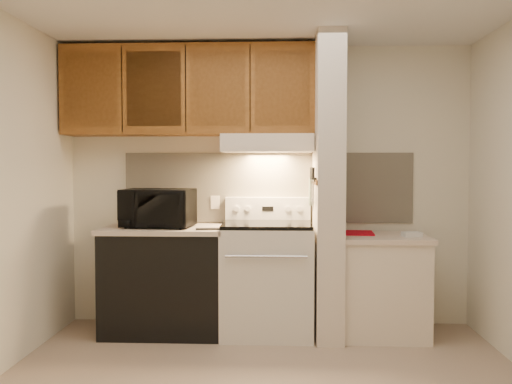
{
  "coord_description": "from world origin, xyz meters",
  "views": [
    {
      "loc": [
        0.1,
        -3.41,
        1.43
      ],
      "look_at": [
        -0.08,
        0.75,
        1.23
      ],
      "focal_mm": 38.0,
      "sensor_mm": 36.0,
      "label": 1
    }
  ],
  "objects": [
    {
      "name": "range_backguard",
      "position": [
        0.0,
        1.44,
        1.05
      ],
      "size": [
        0.76,
        0.08,
        0.2
      ],
      "primitive_type": "cube",
      "color": "silver",
      "rests_on": "range_body"
    },
    {
      "name": "knife_blade_d",
      "position": [
        0.38,
        1.17,
        1.22
      ],
      "size": [
        0.01,
        0.04,
        0.16
      ],
      "primitive_type": "cube",
      "color": "silver",
      "rests_on": "knife_strip"
    },
    {
      "name": "partition_pillar",
      "position": [
        0.51,
        1.15,
        1.25
      ],
      "size": [
        0.22,
        0.7,
        2.5
      ],
      "primitive_type": "cube",
      "color": "beige",
      "rests_on": "floor"
    },
    {
      "name": "dishwasher_front",
      "position": [
        -0.88,
        1.17,
        0.43
      ],
      "size": [
        1.0,
        0.63,
        0.87
      ],
      "primitive_type": "cube",
      "color": "black",
      "rests_on": "floor"
    },
    {
      "name": "cab_gap_c",
      "position": [
        -0.14,
        1.16,
        2.08
      ],
      "size": [
        0.01,
        0.01,
        0.73
      ],
      "primitive_type": "cube",
      "color": "black",
      "rests_on": "upper_cabinets"
    },
    {
      "name": "range_display",
      "position": [
        0.0,
        1.4,
        1.05
      ],
      "size": [
        0.1,
        0.01,
        0.04
      ],
      "primitive_type": "cube",
      "color": "black",
      "rests_on": "range_backguard"
    },
    {
      "name": "cab_door_d",
      "position": [
        0.13,
        1.17,
        2.08
      ],
      "size": [
        0.46,
        0.01,
        0.63
      ],
      "primitive_type": "cube",
      "color": "brown",
      "rests_on": "upper_cabinets"
    },
    {
      "name": "cab_gap_b",
      "position": [
        -0.69,
        1.16,
        2.08
      ],
      "size": [
        0.01,
        0.01,
        0.73
      ],
      "primitive_type": "cube",
      "color": "black",
      "rests_on": "upper_cabinets"
    },
    {
      "name": "oven_mitt",
      "position": [
        0.38,
        1.32,
        1.21
      ],
      "size": [
        0.03,
        0.1,
        0.23
      ],
      "primitive_type": "cube",
      "color": "gray",
      "rests_on": "partition_pillar"
    },
    {
      "name": "upper_cabinets",
      "position": [
        -0.69,
        1.32,
        2.08
      ],
      "size": [
        2.18,
        0.33,
        0.77
      ],
      "primitive_type": "cube",
      "color": "brown",
      "rests_on": "wall_back"
    },
    {
      "name": "knife_handle_c",
      "position": [
        0.38,
        1.09,
        1.37
      ],
      "size": [
        0.02,
        0.02,
        0.1
      ],
      "primitive_type": "cylinder",
      "color": "black",
      "rests_on": "knife_strip"
    },
    {
      "name": "knife_strip",
      "position": [
        0.39,
        1.1,
        1.32
      ],
      "size": [
        0.02,
        0.42,
        0.04
      ],
      "primitive_type": "cube",
      "color": "black",
      "rests_on": "partition_pillar"
    },
    {
      "name": "range_hood",
      "position": [
        0.0,
        1.28,
        1.62
      ],
      "size": [
        0.78,
        0.44,
        0.15
      ],
      "primitive_type": "cube",
      "color": "#F0E1CD",
      "rests_on": "upper_cabinets"
    },
    {
      "name": "outlet",
      "position": [
        -0.48,
        1.48,
        1.1
      ],
      "size": [
        0.08,
        0.01,
        0.12
      ],
      "primitive_type": "cube",
      "color": "#F0E1CD",
      "rests_on": "backsplash"
    },
    {
      "name": "range_knob_left_inner",
      "position": [
        -0.18,
        1.4,
        1.05
      ],
      "size": [
        0.05,
        0.02,
        0.05
      ],
      "primitive_type": "cylinder",
      "rotation": [
        1.57,
        0.0,
        0.0
      ],
      "color": "silver",
      "rests_on": "range_backguard"
    },
    {
      "name": "knife_blade_b",
      "position": [
        0.38,
        1.02,
        1.21
      ],
      "size": [
        0.01,
        0.04,
        0.18
      ],
      "primitive_type": "cube",
      "color": "silver",
      "rests_on": "knife_strip"
    },
    {
      "name": "white_box",
      "position": [
        1.19,
        1.05,
        0.87
      ],
      "size": [
        0.16,
        0.12,
        0.04
      ],
      "primitive_type": "cube",
      "rotation": [
        0.0,
        0.0,
        0.18
      ],
      "color": "white",
      "rests_on": "right_countertop"
    },
    {
      "name": "cab_gap_a",
      "position": [
        -1.23,
        1.16,
        2.08
      ],
      "size": [
        0.01,
        0.01,
        0.73
      ],
      "primitive_type": "cube",
      "color": "black",
      "rests_on": "upper_cabinets"
    },
    {
      "name": "right_countertop",
      "position": [
        0.97,
        1.15,
        0.83
      ],
      "size": [
        0.74,
        0.64,
        0.04
      ],
      "primitive_type": "cube",
      "color": "beige",
      "rests_on": "right_cab_base"
    },
    {
      "name": "knife_blade_e",
      "position": [
        0.38,
        1.26,
        1.21
      ],
      "size": [
        0.01,
        0.04,
        0.18
      ],
      "primitive_type": "cube",
      "color": "silver",
      "rests_on": "knife_strip"
    },
    {
      "name": "spoon_rest",
      "position": [
        -0.48,
        0.97,
        0.92
      ],
      "size": [
        0.21,
        0.09,
        0.01
      ],
      "primitive_type": "cube",
      "rotation": [
        0.0,
        0.0,
        0.15
      ],
      "color": "black",
      "rests_on": "left_countertop"
    },
    {
      "name": "range_knob_right_inner",
      "position": [
        0.18,
        1.4,
        1.05
      ],
      "size": [
        0.05,
        0.02,
        0.05
      ],
      "primitive_type": "cylinder",
      "rotation": [
        1.57,
        0.0,
        0.0
      ],
      "color": "silver",
      "rests_on": "range_backguard"
    },
    {
      "name": "knife_blade_a",
      "position": [
        0.38,
        0.95,
        1.22
      ],
      "size": [
        0.01,
        0.03,
        0.16
      ],
      "primitive_type": "cube",
      "color": "silver",
      "rests_on": "knife_strip"
    },
    {
      "name": "backsplash",
      "position": [
        0.0,
        1.49,
        1.24
      ],
      "size": [
        2.6,
        0.02,
        0.63
      ],
      "primitive_type": "cube",
      "color": "beige",
      "rests_on": "wall_back"
    },
    {
      "name": "knife_blade_c",
      "position": [
        0.38,
        1.11,
        1.2
      ],
      "size": [
        0.01,
        0.04,
        0.2
      ],
      "primitive_type": "cube",
      "color": "silver",
      "rests_on": "knife_strip"
    },
    {
      "name": "right_cab_base",
      "position": [
        0.97,
        1.15,
        0.4
      ],
      "size": [
        0.7,
        0.6,
        0.81
      ],
      "primitive_type": "cube",
      "color": "#F0E1CD",
      "rests_on": "floor"
    },
    {
      "name": "knife_handle_b",
      "position": [
        0.38,
        1.03,
        1.37
      ],
      "size": [
        0.02,
        0.02,
        0.1
      ],
      "primitive_type": "cylinder",
      "color": "black",
      "rests_on": "knife_strip"
    },
    {
      "name": "cab_door_a",
      "position": [
        -1.51,
        1.17,
        2.08
      ],
      "size": [
        0.46,
        0.01,
        0.63
      ],
      "primitive_type": "cube",
      "color": "brown",
      "rests_on": "upper_cabinets"
    },
    {
      "name": "pillar_trim",
      "position": [
        0.39,
        1.15,
        1.3
      ],
      "size": [
        0.01,
        0.7,
        0.04
      ],
      "primitive_type": "cube",
      "color": "brown",
      "rests_on": "partition_pillar"
    },
    {
      "name": "red_folder",
      "position": [
        0.79,
        1.25,
        0.86
      ],
      "size": [
        0.26,
        0.34,
        0.01
      ],
      "primitive_type": "cube",
      "rotation": [
        0.0,
        0.0,
        -0.08
      ],
      "color": "#B40515",
      "rests_on": "right_countertop"
    },
    {
      "name": "knife_handle_a",
      "position": [
        0.38,
        0.95,
        1.37
      ],
      "size": [
        0.02,
        0.02,
        0.1
      ],
      "primitive_type": "cylinder",
      "color": "black",
      "rests_on": "knife_strip"
    },
    {
      "name": "hood_lip",
      "position": [
        0.0,
        1.07,
        1.58
      ],
      "size": [
        0.78,
        0.04,
        0.06
      ],
      "primitive_type": "cube",
      "color": "#F0E1CD",
      "rests_on": "range_hood"
    },
    {
      "name": "knife_handle_e",
      "position": [
        0.38,
        1.27,
        1.37
      ],
      "size": [
        0.02,
        0.02,
        0.1
      ],
      "primitive_type": "cylinder",
      "color": "black",
      "rests_on": "knife_strip"
    },
    {
      "name": "range_knob_left_outer",
      "position": [
        -0.28,
        1.4,
        1.05
      ],
      "size": [
        0.05,
        0.02,
        0.05
      ],
      "primitive_type": "cylinder",
      "rotation": [
        1.57,
        0.0,
        0.0
      ],
      "color": "silver",
      "rests_on": "range_backguard"
    },
    {
      "name": "range_knob_right_outer",
      "position": [
        0.28,
        1.4,
        1.05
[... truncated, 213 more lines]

